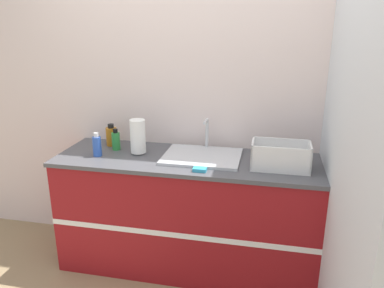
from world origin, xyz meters
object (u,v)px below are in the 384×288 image
Objects in this scene: bottle_green at (116,141)px; bottle_blue at (97,146)px; sink at (202,155)px; paper_towel_roll at (138,137)px; dish_rack at (280,158)px; bottle_amber at (111,136)px.

bottle_blue is at bearing -115.44° from bottle_green.
sink is 0.50m from paper_towel_roll.
paper_towel_roll is at bearing -14.93° from bottle_green.
bottle_blue is at bearing -178.54° from dish_rack.
bottle_amber is (-0.28, 0.15, -0.06)m from paper_towel_roll.
paper_towel_roll is at bearing -178.25° from sink.
sink reaches higher than bottle_amber.
sink is 0.78m from bottle_blue.
sink is 3.13× the size of bottle_blue.
sink is 3.37× the size of bottle_green.
bottle_blue is 0.18m from bottle_green.
sink reaches higher than bottle_green.
bottle_green is 0.94× the size of bottle_amber.
dish_rack reaches higher than bottle_green.
dish_rack is (1.04, -0.08, -0.06)m from paper_towel_roll.
bottle_blue reaches higher than bottle_green.
sink is 2.12× the size of paper_towel_roll.
bottle_green is (0.08, 0.17, -0.01)m from bottle_blue.
sink is at bearing -3.23° from bottle_green.
bottle_amber is (-0.08, 0.09, 0.00)m from bottle_green.
paper_towel_roll is 1.47× the size of bottle_blue.
bottle_amber is (-1.32, 0.23, 0.01)m from dish_rack.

